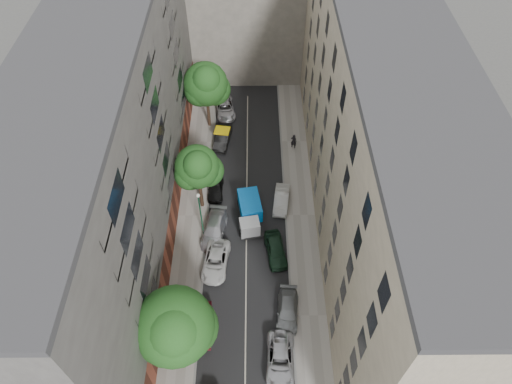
{
  "coord_description": "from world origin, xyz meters",
  "views": [
    {
      "loc": [
        0.77,
        -28.57,
        36.97
      ],
      "look_at": [
        0.95,
        -1.92,
        6.0
      ],
      "focal_mm": 32.0,
      "sensor_mm": 36.0,
      "label": 1
    }
  ],
  "objects_px": {
    "car_right_1": "(287,311)",
    "tree_near": "(176,328)",
    "car_left_6": "(225,108)",
    "car_right_3": "(281,200)",
    "tarp_truck": "(250,212)",
    "car_left_4": "(215,187)",
    "car_left_2": "(216,261)",
    "car_left_1": "(203,325)",
    "tree_mid": "(198,169)",
    "car_right_2": "(276,250)",
    "tree_far": "(207,86)",
    "car_right_0": "(280,360)",
    "car_left_5": "(223,138)",
    "pedestrian": "(294,141)",
    "car_left_3": "(214,229)",
    "lamp_post": "(200,211)"
  },
  "relations": [
    {
      "from": "car_left_3",
      "to": "car_left_4",
      "type": "distance_m",
      "value": 5.6
    },
    {
      "from": "tree_mid",
      "to": "car_left_6",
      "type": "bearing_deg",
      "value": 83.65
    },
    {
      "from": "tarp_truck",
      "to": "car_left_1",
      "type": "relative_size",
      "value": 1.29
    },
    {
      "from": "tree_mid",
      "to": "car_right_3",
      "type": "bearing_deg",
      "value": 2.49
    },
    {
      "from": "car_left_2",
      "to": "tree_mid",
      "type": "xyz_separation_m",
      "value": [
        -1.67,
        7.05,
        5.07
      ]
    },
    {
      "from": "car_left_2",
      "to": "car_right_1",
      "type": "bearing_deg",
      "value": -31.19
    },
    {
      "from": "car_left_4",
      "to": "car_right_2",
      "type": "xyz_separation_m",
      "value": [
        6.12,
        -8.0,
        0.07
      ]
    },
    {
      "from": "car_left_2",
      "to": "car_right_3",
      "type": "xyz_separation_m",
      "value": [
        6.43,
        7.4,
        0.01
      ]
    },
    {
      "from": "car_right_0",
      "to": "car_left_5",
      "type": "bearing_deg",
      "value": 105.01
    },
    {
      "from": "pedestrian",
      "to": "tree_far",
      "type": "bearing_deg",
      "value": -1.07
    },
    {
      "from": "car_right_0",
      "to": "car_left_3",
      "type": "bearing_deg",
      "value": 117.58
    },
    {
      "from": "car_left_4",
      "to": "tree_far",
      "type": "relative_size",
      "value": 0.45
    },
    {
      "from": "car_right_0",
      "to": "tree_far",
      "type": "distance_m",
      "value": 30.28
    },
    {
      "from": "car_left_3",
      "to": "car_left_2",
      "type": "bearing_deg",
      "value": -77.73
    },
    {
      "from": "car_right_3",
      "to": "pedestrian",
      "type": "relative_size",
      "value": 2.17
    },
    {
      "from": "car_left_1",
      "to": "car_left_2",
      "type": "height_order",
      "value": "car_left_1"
    },
    {
      "from": "tree_far",
      "to": "tree_mid",
      "type": "bearing_deg",
      "value": -90.0
    },
    {
      "from": "car_left_3",
      "to": "pedestrian",
      "type": "xyz_separation_m",
      "value": [
        8.49,
        12.18,
        0.37
      ]
    },
    {
      "from": "tarp_truck",
      "to": "car_left_4",
      "type": "bearing_deg",
      "value": 123.26
    },
    {
      "from": "car_left_4",
      "to": "pedestrian",
      "type": "bearing_deg",
      "value": 36.91
    },
    {
      "from": "car_left_3",
      "to": "car_left_1",
      "type": "bearing_deg",
      "value": -85.21
    },
    {
      "from": "car_right_3",
      "to": "car_left_1",
      "type": "bearing_deg",
      "value": -110.38
    },
    {
      "from": "car_left_6",
      "to": "tree_mid",
      "type": "height_order",
      "value": "tree_mid"
    },
    {
      "from": "car_right_1",
      "to": "car_right_2",
      "type": "xyz_separation_m",
      "value": [
        -0.8,
        6.2,
        0.1
      ]
    },
    {
      "from": "car_left_2",
      "to": "car_right_0",
      "type": "relative_size",
      "value": 1.01
    },
    {
      "from": "tarp_truck",
      "to": "car_left_1",
      "type": "distance_m",
      "value": 12.18
    },
    {
      "from": "car_left_4",
      "to": "tree_near",
      "type": "bearing_deg",
      "value": -95.08
    },
    {
      "from": "car_right_3",
      "to": "tree_near",
      "type": "relative_size",
      "value": 0.46
    },
    {
      "from": "car_right_1",
      "to": "car_left_6",
      "type": "bearing_deg",
      "value": 108.6
    },
    {
      "from": "car_right_3",
      "to": "tree_mid",
      "type": "bearing_deg",
      "value": -170.05
    },
    {
      "from": "car_left_6",
      "to": "car_right_3",
      "type": "relative_size",
      "value": 1.19
    },
    {
      "from": "car_right_3",
      "to": "car_right_2",
      "type": "bearing_deg",
      "value": -89.89
    },
    {
      "from": "tarp_truck",
      "to": "car_right_0",
      "type": "distance_m",
      "value": 14.7
    },
    {
      "from": "tarp_truck",
      "to": "car_left_6",
      "type": "distance_m",
      "value": 17.39
    },
    {
      "from": "tree_mid",
      "to": "pedestrian",
      "type": "bearing_deg",
      "value": 41.53
    },
    {
      "from": "car_left_1",
      "to": "car_right_2",
      "type": "xyz_separation_m",
      "value": [
        6.4,
        7.43,
        0.06
      ]
    },
    {
      "from": "car_left_3",
      "to": "lamp_post",
      "type": "distance_m",
      "value": 3.42
    },
    {
      "from": "car_left_3",
      "to": "car_right_3",
      "type": "relative_size",
      "value": 1.22
    },
    {
      "from": "car_left_3",
      "to": "car_left_6",
      "type": "height_order",
      "value": "car_left_3"
    },
    {
      "from": "car_left_4",
      "to": "tree_near",
      "type": "height_order",
      "value": "tree_near"
    },
    {
      "from": "car_left_2",
      "to": "car_left_4",
      "type": "xyz_separation_m",
      "value": [
        -0.49,
        9.2,
        -0.0
      ]
    },
    {
      "from": "car_right_1",
      "to": "car_left_2",
      "type": "bearing_deg",
      "value": 147.59
    },
    {
      "from": "tarp_truck",
      "to": "tree_mid",
      "type": "height_order",
      "value": "tree_mid"
    },
    {
      "from": "car_left_5",
      "to": "car_left_6",
      "type": "height_order",
      "value": "car_left_5"
    },
    {
      "from": "tree_near",
      "to": "car_right_3",
      "type": "bearing_deg",
      "value": 62.67
    },
    {
      "from": "car_left_6",
      "to": "pedestrian",
      "type": "relative_size",
      "value": 2.58
    },
    {
      "from": "car_left_6",
      "to": "car_right_2",
      "type": "relative_size",
      "value": 1.13
    },
    {
      "from": "car_left_1",
      "to": "car_right_3",
      "type": "height_order",
      "value": "car_right_3"
    },
    {
      "from": "tree_far",
      "to": "pedestrian",
      "type": "bearing_deg",
      "value": -21.61
    },
    {
      "from": "car_right_1",
      "to": "tree_near",
      "type": "relative_size",
      "value": 0.49
    }
  ]
}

